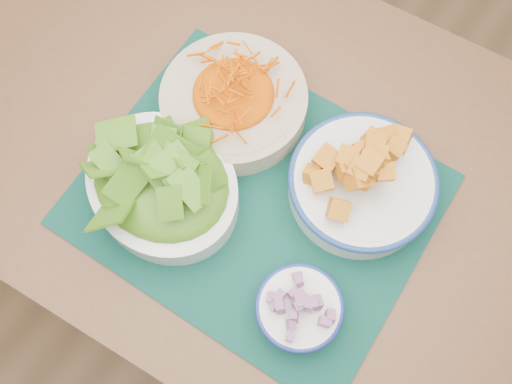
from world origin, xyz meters
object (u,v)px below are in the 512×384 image
table (241,170)px  placemat (256,199)px  lettuce_bowl (161,182)px  carrot_bowl (234,99)px  squash_bowl (364,179)px  onion_bowl (299,308)px

table → placemat: (0.08, -0.06, 0.11)m
table → lettuce_bowl: size_ratio=4.16×
carrot_bowl → lettuce_bowl: bearing=-89.8°
squash_bowl → onion_bowl: size_ratio=1.81×
placemat → squash_bowl: 0.17m
carrot_bowl → squash_bowl: bearing=0.0°
table → placemat: bearing=-43.8°
table → placemat: size_ratio=2.29×
carrot_bowl → onion_bowl: size_ratio=1.72×
table → onion_bowl: bearing=-41.7°
squash_bowl → lettuce_bowl: (-0.23, -0.17, -0.00)m
lettuce_bowl → table: bearing=85.9°
squash_bowl → table: bearing=-168.5°
placemat → lettuce_bowl: (-0.12, -0.07, 0.05)m
squash_bowl → placemat: bearing=-139.7°
squash_bowl → lettuce_bowl: 0.29m
table → carrot_bowl: (-0.04, 0.04, 0.16)m
placemat → table: bearing=138.5°
carrot_bowl → squash_bowl: (0.23, 0.00, 0.01)m
carrot_bowl → table: bearing=-46.5°
lettuce_bowl → onion_bowl: size_ratio=1.82×
placemat → onion_bowl: 0.18m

